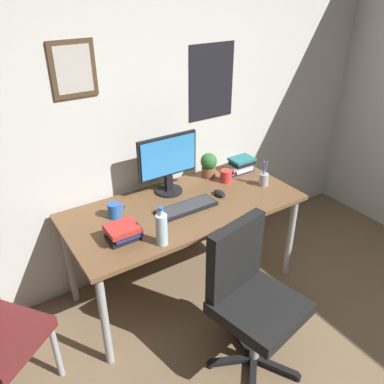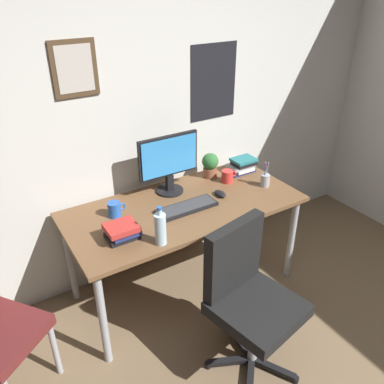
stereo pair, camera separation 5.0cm
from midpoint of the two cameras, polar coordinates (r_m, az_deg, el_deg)
The scene contains 13 objects.
wall_back at distance 2.89m, azimuth -6.09°, elevation 11.69°, with size 4.40×0.10×2.60m.
desk at distance 2.79m, azimuth -0.57°, elevation -3.15°, with size 1.65×0.77×0.74m.
office_chair at distance 2.39m, azimuth 8.60°, elevation -14.22°, with size 0.58×0.57×0.95m.
monitor at distance 2.82m, azimuth -2.86°, elevation 4.37°, with size 0.46×0.20×0.43m.
keyboard at distance 2.70m, azimuth -0.24°, elevation -2.24°, with size 0.43×0.15×0.03m.
computer_mouse at distance 2.87m, azimuth 4.57°, elevation -0.24°, with size 0.06×0.11×0.04m.
water_bottle at distance 2.33m, azimuth -3.96°, elevation -5.25°, with size 0.07×0.07×0.25m.
coffee_mug_near at distance 3.05m, azimuth 5.60°, elevation 2.28°, with size 0.13×0.09×0.09m.
coffee_mug_far at distance 2.65m, azimuth -10.55°, elevation -2.46°, with size 0.12×0.09×0.10m.
potted_plant at distance 3.10m, azimuth 3.08°, elevation 3.99°, with size 0.13×0.13×0.19m.
pen_cup at distance 3.03m, azimuth 10.93°, elevation 1.77°, with size 0.07×0.07×0.20m.
book_stack_left at distance 2.43m, azimuth -9.39°, elevation -5.62°, with size 0.20×0.16×0.10m.
book_stack_right at distance 3.22m, azimuth 7.61°, elevation 3.82°, with size 0.22×0.17×0.12m.
Camera 2 is at (-1.17, -0.35, 2.16)m, focal length 37.08 mm.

